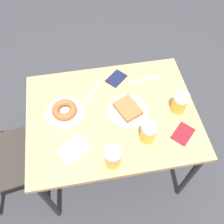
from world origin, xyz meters
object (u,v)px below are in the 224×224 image
at_px(fork, 93,91).
at_px(plate_with_cake, 128,109).
at_px(plate_with_donut, 65,111).
at_px(beer_mug_right, 113,157).
at_px(knife, 147,79).
at_px(beer_mug_left, 180,103).
at_px(napkin_folded, 74,149).
at_px(beer_mug_center, 148,132).
at_px(passport_near_edge, 116,78).
at_px(passport_far_edge, 183,134).

bearing_deg(fork, plate_with_cake, -134.81).
relative_size(plate_with_cake, plate_with_donut, 1.04).
bearing_deg(beer_mug_right, fork, 4.67).
distance_m(fork, knife, 0.35).
bearing_deg(beer_mug_left, napkin_folded, 103.80).
bearing_deg(beer_mug_center, beer_mug_right, 117.26).
height_order(plate_with_cake, beer_mug_center, beer_mug_center).
bearing_deg(napkin_folded, plate_with_cake, -60.10).
distance_m(beer_mug_center, napkin_folded, 0.40).
bearing_deg(plate_with_cake, napkin_folded, 119.90).
height_order(plate_with_donut, passport_near_edge, plate_with_donut).
xyz_separation_m(plate_with_donut, beer_mug_right, (-0.35, -0.22, 0.04)).
height_order(plate_with_cake, beer_mug_right, beer_mug_right).
bearing_deg(beer_mug_right, knife, -31.32).
bearing_deg(beer_mug_right, plate_with_cake, -25.16).
bearing_deg(plate_with_donut, knife, -72.63).
distance_m(beer_mug_right, knife, 0.60).
relative_size(plate_with_donut, beer_mug_right, 1.70).
xyz_separation_m(fork, passport_near_edge, (0.08, -0.16, 0.00)).
distance_m(plate_with_cake, passport_far_edge, 0.33).
bearing_deg(fork, beer_mug_left, -114.64).
xyz_separation_m(napkin_folded, passport_near_edge, (0.44, -0.31, 0.00)).
distance_m(plate_with_cake, passport_near_edge, 0.25).
relative_size(beer_mug_right, fork, 0.87).
bearing_deg(knife, beer_mug_left, -155.08).
height_order(napkin_folded, passport_near_edge, passport_near_edge).
xyz_separation_m(beer_mug_left, knife, (0.25, 0.12, -0.06)).
relative_size(plate_with_donut, napkin_folded, 1.18).
relative_size(beer_mug_left, passport_near_edge, 0.84).
height_order(passport_near_edge, passport_far_edge, same).
bearing_deg(plate_with_cake, fork, 45.19).
bearing_deg(passport_far_edge, beer_mug_left, -7.59).
relative_size(beer_mug_center, passport_near_edge, 0.84).
relative_size(plate_with_donut, beer_mug_center, 1.70).
distance_m(napkin_folded, passport_far_edge, 0.60).
xyz_separation_m(plate_with_cake, napkin_folded, (-0.19, 0.33, -0.01)).
height_order(beer_mug_center, passport_far_edge, beer_mug_center).
xyz_separation_m(passport_near_edge, passport_far_edge, (-0.45, -0.29, 0.00)).
xyz_separation_m(fork, passport_far_edge, (-0.38, -0.45, 0.00)).
xyz_separation_m(beer_mug_left, beer_mug_right, (-0.26, 0.43, 0.00)).
relative_size(napkin_folded, passport_far_edge, 1.22).
xyz_separation_m(plate_with_donut, knife, (0.17, -0.53, -0.02)).
bearing_deg(beer_mug_left, passport_far_edge, 172.41).
distance_m(napkin_folded, passport_near_edge, 0.54).
xyz_separation_m(plate_with_donut, napkin_folded, (-0.24, -0.03, -0.02)).
bearing_deg(fork, beer_mug_center, -146.13).
height_order(plate_with_cake, knife, plate_with_cake).
relative_size(beer_mug_left, beer_mug_center, 1.00).
bearing_deg(plate_with_cake, knife, -38.68).
bearing_deg(fork, beer_mug_right, -175.33).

